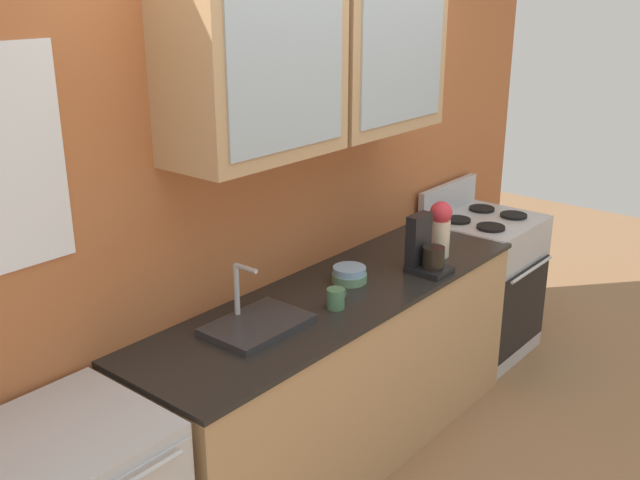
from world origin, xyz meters
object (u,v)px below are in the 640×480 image
object	(u,v)px
stove_range	(481,285)
sink_faucet	(257,323)
cup_near_sink	(336,298)
coffee_maker	(425,251)
bowl_stack	(349,275)
vase	(440,228)

from	to	relation	value
stove_range	sink_faucet	xyz separation A→B (m)	(-1.97, 0.03, 0.46)
cup_near_sink	coffee_maker	size ratio (longest dim) A/B	0.40
sink_faucet	stove_range	bearing A→B (deg)	-0.98
bowl_stack	sink_faucet	bearing A→B (deg)	-179.44
vase	coffee_maker	size ratio (longest dim) A/B	1.04
stove_range	coffee_maker	size ratio (longest dim) A/B	3.68
stove_range	vase	distance (m)	0.95
bowl_stack	vase	world-z (taller)	vase
vase	bowl_stack	bearing A→B (deg)	165.59
coffee_maker	vase	bearing A→B (deg)	13.10
sink_faucet	coffee_maker	world-z (taller)	coffee_maker
stove_range	bowl_stack	distance (m)	1.40
bowl_stack	vase	distance (m)	0.61
vase	cup_near_sink	xyz separation A→B (m)	(-0.86, 0.01, -0.11)
sink_faucet	vase	distance (m)	1.25
stove_range	cup_near_sink	world-z (taller)	stove_range
sink_faucet	vase	world-z (taller)	vase
stove_range	vase	xyz separation A→B (m)	(-0.74, -0.11, 0.60)
stove_range	sink_faucet	bearing A→B (deg)	179.02
sink_faucet	coffee_maker	bearing A→B (deg)	-11.17
bowl_stack	vase	bearing A→B (deg)	-14.41
cup_near_sink	coffee_maker	bearing A→B (deg)	-6.11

